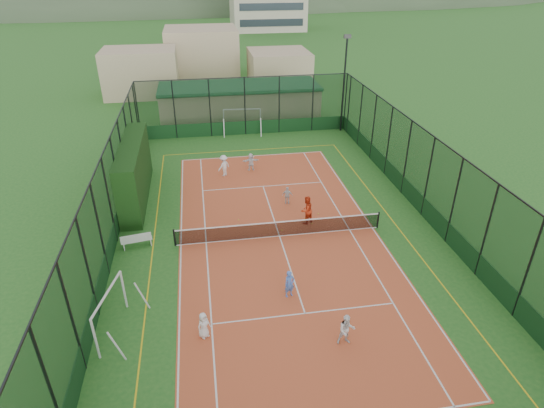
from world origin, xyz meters
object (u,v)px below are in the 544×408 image
(white_bench, at_px, (137,240))
(futsal_goal_near, at_px, (111,313))
(child_far_right, at_px, (287,195))
(child_far_back, at_px, (251,162))
(coach, at_px, (306,210))
(floodlight_ne, at_px, (344,85))
(child_far_left, at_px, (224,166))
(child_near_right, at_px, (347,330))
(child_near_left, at_px, (204,325))
(clubhouse, at_px, (240,101))
(futsal_goal_far, at_px, (242,121))
(child_near_mid, at_px, (290,284))

(white_bench, distance_m, futsal_goal_near, 6.37)
(child_far_right, xyz_separation_m, child_far_back, (-1.64, 5.55, 0.06))
(child_far_back, relative_size, coach, 0.76)
(floodlight_ne, distance_m, white_bench, 23.46)
(child_far_left, bearing_deg, child_near_right, 61.80)
(white_bench, relative_size, child_near_left, 1.34)
(clubhouse, height_order, child_near_right, clubhouse)
(clubhouse, distance_m, futsal_goal_near, 29.28)
(child_near_left, bearing_deg, floodlight_ne, 26.38)
(child_far_left, relative_size, child_far_back, 1.20)
(futsal_goal_near, xyz_separation_m, child_near_right, (9.42, -2.26, -0.27))
(futsal_goal_far, xyz_separation_m, child_far_back, (-0.23, -8.17, -0.41))
(futsal_goal_near, distance_m, child_near_left, 3.89)
(futsal_goal_far, bearing_deg, child_far_right, -79.11)
(floodlight_ne, xyz_separation_m, child_far_left, (-11.10, -8.00, -3.33))
(futsal_goal_far, bearing_deg, white_bench, -108.73)
(clubhouse, height_order, coach, clubhouse)
(clubhouse, relative_size, child_near_mid, 11.14)
(white_bench, xyz_separation_m, child_far_left, (5.30, 8.37, 0.34))
(white_bench, distance_m, child_near_right, 12.47)
(child_near_mid, distance_m, coach, 6.70)
(futsal_goal_near, relative_size, child_far_back, 2.35)
(child_far_left, bearing_deg, coach, 79.61)
(child_near_right, relative_size, child_far_back, 1.09)
(futsal_goal_near, height_order, child_far_right, futsal_goal_near)
(futsal_goal_near, height_order, child_far_left, futsal_goal_near)
(child_far_back, bearing_deg, futsal_goal_near, 60.52)
(floodlight_ne, bearing_deg, coach, -113.79)
(floodlight_ne, distance_m, child_near_left, 27.23)
(clubhouse, relative_size, coach, 8.82)
(white_bench, distance_m, coach, 9.67)
(floodlight_ne, distance_m, clubhouse, 10.47)
(child_near_left, xyz_separation_m, child_far_left, (1.93, 15.65, 0.18))
(clubhouse, bearing_deg, coach, -85.02)
(floodlight_ne, height_order, white_bench, floodlight_ne)
(white_bench, xyz_separation_m, coach, (9.61, 0.97, 0.42))
(white_bench, relative_size, child_far_left, 1.03)
(floodlight_ne, distance_m, futsal_goal_near, 28.41)
(child_far_back, xyz_separation_m, coach, (2.29, -8.04, 0.21))
(futsal_goal_near, distance_m, futsal_goal_far, 24.82)
(child_near_left, relative_size, child_far_left, 0.77)
(clubhouse, xyz_separation_m, white_bench, (-7.80, -21.77, -1.12))
(child_near_mid, height_order, child_far_right, child_near_mid)
(floodlight_ne, relative_size, futsal_goal_far, 2.48)
(child_far_back, bearing_deg, child_near_mid, 87.28)
(child_near_left, distance_m, child_far_left, 15.77)
(child_far_left, xyz_separation_m, child_far_right, (3.67, -4.90, -0.19))
(child_far_left, distance_m, child_far_right, 6.12)
(floodlight_ne, relative_size, clubhouse, 0.54)
(floodlight_ne, distance_m, child_far_back, 12.18)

